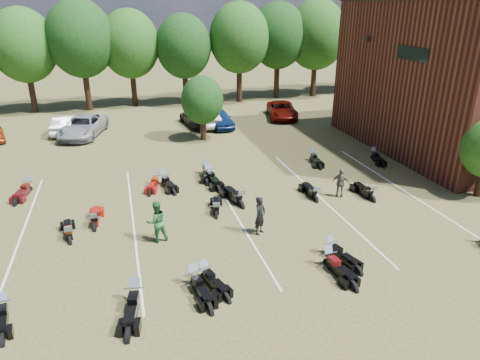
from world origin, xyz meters
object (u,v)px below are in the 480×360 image
object	(u,v)px
car_4	(219,118)
person_grey	(341,183)
motorcycle_0	(6,314)
motorcycle_7	(95,229)
motorcycle_14	(29,192)
person_black	(260,216)
motorcycle_3	(195,286)
person_green	(157,221)

from	to	relation	value
car_4	person_grey	bearing A→B (deg)	-83.18
motorcycle_0	motorcycle_7	world-z (taller)	motorcycle_7
motorcycle_14	person_black	bearing A→B (deg)	-22.36
person_grey	motorcycle_0	bearing A→B (deg)	58.60
person_grey	motorcycle_14	xyz separation A→B (m)	(-16.53, 5.39, -0.81)
person_black	motorcycle_3	world-z (taller)	person_black
car_4	person_black	world-z (taller)	person_black
person_black	motorcycle_7	world-z (taller)	person_black
motorcycle_0	person_black	bearing A→B (deg)	7.44
person_grey	motorcycle_14	size ratio (longest dim) A/B	0.71
motorcycle_3	motorcycle_14	xyz separation A→B (m)	(-7.42, 11.12, 0.00)
motorcycle_3	motorcycle_14	world-z (taller)	motorcycle_14
person_green	motorcycle_7	world-z (taller)	person_green
person_black	motorcycle_7	xyz separation A→B (m)	(-7.33, 2.51, -0.91)
person_black	car_4	bearing A→B (deg)	42.69
car_4	motorcycle_3	xyz separation A→B (m)	(-6.03, -21.50, -0.76)
motorcycle_0	motorcycle_14	distance (m)	10.95
person_green	motorcycle_0	world-z (taller)	person_green
motorcycle_0	motorcycle_3	bearing A→B (deg)	-10.31
person_green	person_grey	bearing A→B (deg)	179.93
person_grey	motorcycle_7	xyz separation A→B (m)	(-12.83, -0.12, -0.81)
motorcycle_0	motorcycle_7	bearing A→B (deg)	54.06
car_4	motorcycle_0	distance (m)	24.73
person_grey	motorcycle_14	world-z (taller)	person_grey
car_4	motorcycle_7	xyz separation A→B (m)	(-9.75, -15.89, -0.76)
car_4	motorcycle_14	world-z (taller)	car_4
motorcycle_14	motorcycle_0	bearing A→B (deg)	-71.68
person_green	person_grey	world-z (taller)	person_green
motorcycle_0	motorcycle_7	distance (m)	6.09
person_green	person_black	bearing A→B (deg)	161.01
person_black	person_grey	xyz separation A→B (m)	(5.50, 2.63, -0.10)
person_grey	motorcycle_0	distance (m)	16.61
car_4	motorcycle_7	world-z (taller)	car_4
person_black	motorcycle_3	distance (m)	4.85
person_grey	person_green	bearing A→B (deg)	50.43
person_black	person_grey	size ratio (longest dim) A/B	1.13
person_green	motorcycle_3	distance (m)	3.96
car_4	motorcycle_3	world-z (taller)	car_4
motorcycle_7	person_green	bearing A→B (deg)	148.08
person_black	motorcycle_3	xyz separation A→B (m)	(-3.61, -3.10, -0.91)
motorcycle_3	motorcycle_14	size ratio (longest dim) A/B	0.97
person_grey	motorcycle_3	world-z (taller)	person_grey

